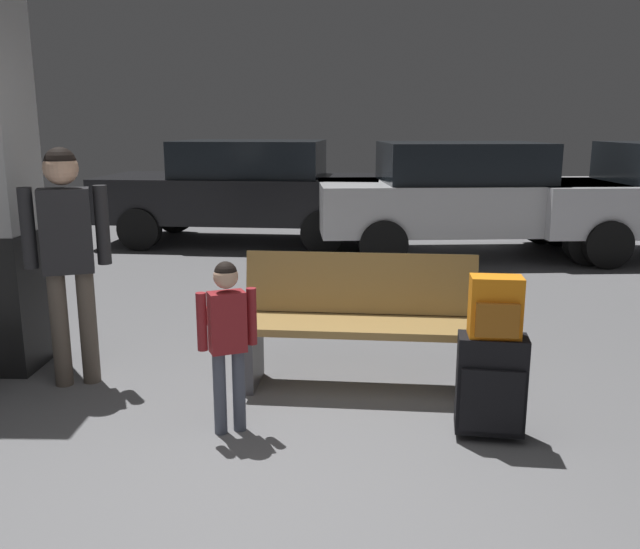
% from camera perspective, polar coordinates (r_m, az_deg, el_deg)
% --- Properties ---
extents(ground_plane, '(18.00, 18.00, 0.10)m').
position_cam_1_polar(ground_plane, '(6.92, -1.56, -2.30)').
color(ground_plane, slate).
extents(bench, '(1.63, 0.64, 0.89)m').
position_cam_1_polar(bench, '(4.51, 3.36, -4.12)').
color(bench, '#9E7A42').
rests_on(bench, ground_plane).
extents(suitcase, '(0.40, 0.28, 0.60)m').
position_cam_1_polar(suitcase, '(3.91, 14.42, -9.12)').
color(suitcase, black).
rests_on(suitcase, ground_plane).
extents(backpack_bright, '(0.29, 0.21, 0.34)m').
position_cam_1_polar(backpack_bright, '(3.77, 14.80, -2.76)').
color(backpack_bright, orange).
rests_on(backpack_bright, suitcase).
extents(child, '(0.32, 0.19, 1.01)m').
position_cam_1_polar(child, '(3.80, -7.96, -4.65)').
color(child, '#4C5160').
rests_on(child, ground_plane).
extents(adult, '(0.52, 0.29, 1.61)m').
position_cam_1_polar(adult, '(4.70, -20.85, 2.64)').
color(adult, brown).
rests_on(adult, ground_plane).
extents(parked_car_near, '(4.22, 2.04, 1.51)m').
position_cam_1_polar(parked_car_near, '(9.25, 12.58, 6.62)').
color(parked_car_near, silver).
rests_on(parked_car_near, ground_plane).
extents(parked_car_far, '(4.22, 2.05, 1.51)m').
position_cam_1_polar(parked_car_far, '(10.06, -6.53, 7.31)').
color(parked_car_far, black).
rests_on(parked_car_far, ground_plane).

